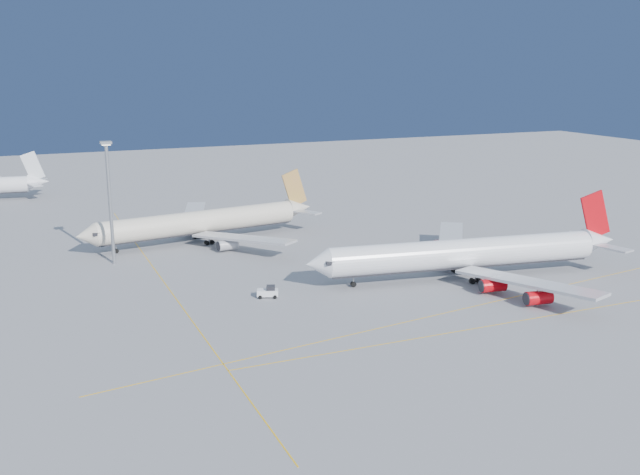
% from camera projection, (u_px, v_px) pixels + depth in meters
% --- Properties ---
extents(ground, '(500.00, 500.00, 0.00)m').
position_uv_depth(ground, '(427.00, 302.00, 124.69)').
color(ground, slate).
rests_on(ground, ground).
extents(taxiway_lines, '(118.86, 140.00, 0.02)m').
position_uv_depth(taxiway_lines, '(335.00, 302.00, 124.71)').
color(taxiway_lines, '#E2A30C').
rests_on(taxiway_lines, ground).
extents(airliner_virgin, '(65.07, 57.95, 16.07)m').
position_uv_depth(airliner_virgin, '(469.00, 253.00, 137.97)').
color(airliner_virgin, white).
rests_on(airliner_virgin, ground).
extents(airliner_etihad, '(58.40, 53.45, 15.26)m').
position_uv_depth(airliner_etihad, '(204.00, 222.00, 166.55)').
color(airliner_etihad, beige).
rests_on(airliner_etihad, ground).
extents(pushback_tug, '(4.19, 3.32, 2.12)m').
position_uv_depth(pushback_tug, '(268.00, 292.00, 127.12)').
color(pushback_tug, white).
rests_on(pushback_tug, ground).
extents(light_mast, '(2.20, 2.20, 25.47)m').
position_uv_depth(light_mast, '(109.00, 193.00, 145.24)').
color(light_mast, gray).
rests_on(light_mast, ground).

